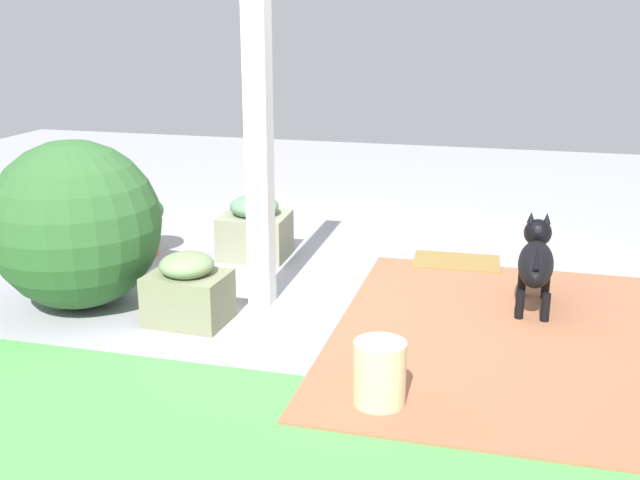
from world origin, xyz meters
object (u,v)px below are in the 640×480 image
Objects in this scene: doormat at (456,263)px; stone_planter_nearest at (255,229)px; round_shrub at (76,225)px; terracotta_pot_broad at (138,221)px; ceramic_urn at (380,374)px; dog at (536,260)px; stone_planter_mid at (188,290)px; porch_pillar at (259,138)px.

stone_planter_nearest is at bearing 7.40° from doormat.
round_shrub is (0.71, 1.18, 0.30)m from stone_planter_nearest.
ceramic_urn is at bearing 140.24° from terracotta_pot_broad.
dog is at bearing 165.09° from stone_planter_nearest.
round_shrub reaches higher than stone_planter_mid.
round_shrub is at bearing 97.74° from terracotta_pot_broad.
stone_planter_mid is 1.02× the size of terracotta_pot_broad.
stone_planter_nearest is at bearing -120.92° from round_shrub.
ceramic_urn is 2.15m from doormat.
round_shrub is 2.59m from doormat.
stone_planter_nearest is at bearing -14.91° from dog.
stone_planter_mid is at bearing 91.93° from stone_planter_nearest.
terracotta_pot_broad is at bearing 9.26° from doormat.
stone_planter_mid reaches higher than ceramic_urn.
ceramic_urn is at bearing 64.59° from dog.
porch_pillar reaches higher than stone_planter_nearest.
dog is 1.59m from ceramic_urn.
round_shrub is (1.05, 0.32, -0.52)m from porch_pillar.
terracotta_pot_broad is at bearing -39.76° from ceramic_urn.
stone_planter_nearest reaches higher than ceramic_urn.
porch_pillar is 2.70× the size of dog.
porch_pillar is 1.57m from terracotta_pot_broad.
ceramic_urn is at bearing 123.35° from stone_planter_nearest.
dog is (-1.61, -0.34, -0.72)m from porch_pillar.
porch_pillar is 1.80m from dog.
terracotta_pot_broad is (0.84, 0.18, 0.05)m from stone_planter_nearest.
ceramic_urn is 0.52× the size of doormat.
terracotta_pot_broad reaches higher than doormat.
dog is at bearing -166.23° from round_shrub.
dog is at bearing 173.13° from terracotta_pot_broad.
terracotta_pot_broad is 0.75× the size of doormat.
stone_planter_mid is 2.06m from dog.
doormat is (-0.16, -2.14, -0.14)m from ceramic_urn.
doormat is (-2.15, -1.36, -0.49)m from round_shrub.
stone_planter_nearest is (0.35, -0.86, -0.81)m from porch_pillar.
stone_planter_mid is 0.61× the size of dog.
stone_planter_nearest is 1.27m from stone_planter_mid.
porch_pillar is 1.68m from ceramic_urn.
doormat is at bearing -94.25° from ceramic_urn.
stone_planter_mid is at bearing 52.98° from porch_pillar.
dog is (-1.92, -0.74, 0.11)m from stone_planter_mid.
stone_planter_mid is 0.76× the size of doormat.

